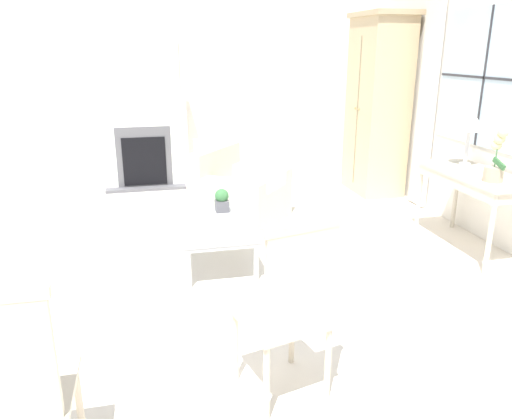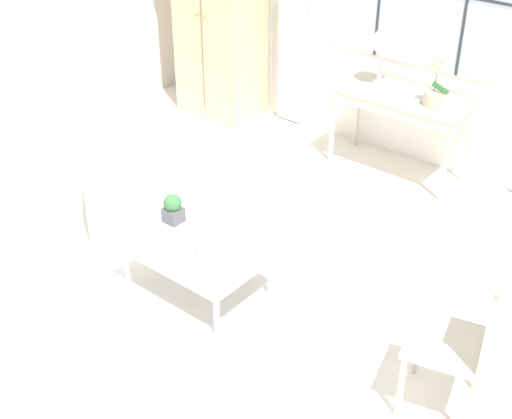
# 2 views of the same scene
# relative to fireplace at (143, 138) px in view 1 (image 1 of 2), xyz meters

# --- Properties ---
(ground_plane) EXTENTS (14.00, 14.00, 0.00)m
(ground_plane) POSITION_rel_fireplace_xyz_m (2.91, 0.33, -0.70)
(ground_plane) COLOR silver
(wall_left) EXTENTS (0.06, 7.20, 2.80)m
(wall_left) POSITION_rel_fireplace_xyz_m (-0.12, 0.93, 0.70)
(wall_left) COLOR silver
(wall_left) RESTS_ON ground_plane
(fireplace) EXTENTS (0.34, 1.28, 2.01)m
(fireplace) POSITION_rel_fireplace_xyz_m (0.00, 0.00, 0.00)
(fireplace) COLOR #515156
(fireplace) RESTS_ON ground_plane
(armoire) EXTENTS (0.91, 0.60, 2.29)m
(armoire) POSITION_rel_fireplace_xyz_m (0.87, 3.01, 0.46)
(armoire) COLOR tan
(armoire) RESTS_ON ground_plane
(console_table) EXTENTS (1.21, 0.51, 0.76)m
(console_table) POSITION_rel_fireplace_xyz_m (2.99, 3.01, -0.02)
(console_table) COLOR beige
(console_table) RESTS_ON ground_plane
(table_lamp) EXTENTS (0.29, 0.29, 0.54)m
(table_lamp) POSITION_rel_fireplace_xyz_m (2.70, 3.08, 0.50)
(table_lamp) COLOR silver
(table_lamp) RESTS_ON console_table
(potted_orchid) EXTENTS (0.21, 0.17, 0.48)m
(potted_orchid) POSITION_rel_fireplace_xyz_m (3.31, 2.94, 0.25)
(potted_orchid) COLOR tan
(potted_orchid) RESTS_ON console_table
(armchair_upholstered) EXTENTS (1.24, 1.23, 0.80)m
(armchair_upholstered) POSITION_rel_fireplace_xyz_m (1.68, 1.01, -0.42)
(armchair_upholstered) COLOR beige
(armchair_upholstered) RESTS_ON ground_plane
(side_chair_wooden) EXTENTS (0.53, 0.53, 1.08)m
(side_chair_wooden) POSITION_rel_fireplace_xyz_m (4.72, 0.70, -0.10)
(side_chair_wooden) COLOR beige
(side_chair_wooden) RESTS_ON ground_plane
(accent_chair_wooden) EXTENTS (0.44, 0.44, 1.04)m
(accent_chair_wooden) POSITION_rel_fireplace_xyz_m (5.07, -0.58, -0.12)
(accent_chair_wooden) COLOR beige
(accent_chair_wooden) RESTS_ON ground_plane
(coffee_table) EXTENTS (0.95, 0.66, 0.38)m
(coffee_table) POSITION_rel_fireplace_xyz_m (2.81, 0.57, -0.36)
(coffee_table) COLOR silver
(coffee_table) RESTS_ON ground_plane
(potted_plant_small) EXTENTS (0.13, 0.13, 0.22)m
(potted_plant_small) POSITION_rel_fireplace_xyz_m (2.47, 0.69, -0.20)
(potted_plant_small) COLOR #4C4C51
(potted_plant_small) RESTS_ON coffee_table
(pillar_candle) EXTENTS (0.09, 0.09, 0.16)m
(pillar_candle) POSITION_rel_fireplace_xyz_m (2.93, 0.50, -0.25)
(pillar_candle) COLOR silver
(pillar_candle) RESTS_ON coffee_table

